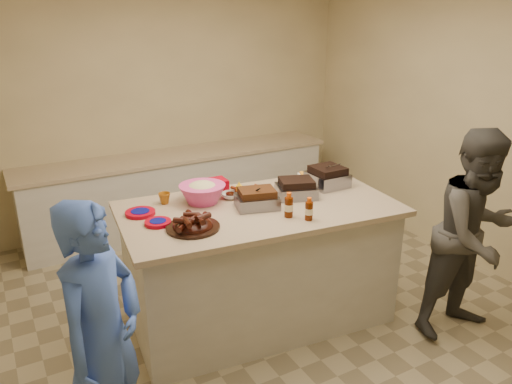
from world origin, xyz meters
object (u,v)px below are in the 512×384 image
bbq_bottle_a (288,217)px  mustard_bottle (239,197)px  rib_platter (193,229)px  roasting_pan (327,186)px  island (259,317)px  bbq_bottle_b (309,220)px  coleslaw_bowl (203,202)px  guest_gray (460,327)px  plastic_cup (165,204)px

bbq_bottle_a → mustard_bottle: bbq_bottle_a is taller
rib_platter → roasting_pan: (1.35, 0.27, 0.00)m
island → roasting_pan: (0.74, 0.12, 1.01)m
roasting_pan → bbq_bottle_b: bearing=-137.1°
island → bbq_bottle_a: bbq_bottle_a is taller
coleslaw_bowl → bbq_bottle_b: 0.87m
rib_platter → bbq_bottle_b: 0.84m
bbq_bottle_b → guest_gray: 1.64m
island → coleslaw_bowl: coleslaw_bowl is taller
bbq_bottle_a → roasting_pan: bearing=32.0°
bbq_bottle_b → plastic_cup: (-0.80, 0.82, 0.00)m
island → rib_platter: rib_platter is taller
mustard_bottle → guest_gray: size_ratio=0.08×
roasting_pan → guest_gray: roasting_pan is taller
bbq_bottle_a → bbq_bottle_b: (0.10, -0.12, 0.00)m
rib_platter → coleslaw_bowl: coleslaw_bowl is taller
coleslaw_bowl → island: bearing=-38.8°
mustard_bottle → rib_platter: bearing=-145.0°
rib_platter → coleslaw_bowl: size_ratio=1.03×
rib_platter → bbq_bottle_a: (0.70, -0.15, 0.00)m
roasting_pan → rib_platter: bearing=-169.4°
bbq_bottle_b → mustard_bottle: bbq_bottle_b is taller
island → roasting_pan: 1.26m
roasting_pan → guest_gray: bearing=-59.6°
bbq_bottle_b → guest_gray: bearing=-23.5°
rib_platter → mustard_bottle: (0.57, 0.40, 0.00)m
coleslaw_bowl → mustard_bottle: coleslaw_bowl is taller
roasting_pan → mustard_bottle: size_ratio=2.25×
bbq_bottle_a → rib_platter: bearing=168.1°
bbq_bottle_a → mustard_bottle: (-0.13, 0.54, 0.00)m
bbq_bottle_a → island: bearing=106.2°
rib_platter → mustard_bottle: bearing=35.0°
bbq_bottle_b → mustard_bottle: size_ratio=1.30×
roasting_pan → guest_gray: size_ratio=0.18×
rib_platter → plastic_cup: rib_platter is taller
bbq_bottle_b → mustard_bottle: (-0.22, 0.66, 0.00)m
rib_platter → bbq_bottle_a: size_ratio=2.01×
island → bbq_bottle_b: bearing=-60.1°
rib_platter → bbq_bottle_a: 0.71m
guest_gray → rib_platter: bearing=160.8°
roasting_pan → guest_gray: 1.59m
plastic_cup → roasting_pan: bearing=-11.8°
rib_platter → plastic_cup: bearing=91.2°
roasting_pan → mustard_bottle: 0.80m
coleslaw_bowl → guest_gray: (1.72, -1.21, -1.01)m
coleslaw_bowl → guest_gray: 2.34m
coleslaw_bowl → bbq_bottle_a: 0.72m
rib_platter → coleslaw_bowl: 0.50m
bbq_bottle_a → plastic_cup: bbq_bottle_a is taller
mustard_bottle → guest_gray: (1.42, -1.18, -1.01)m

